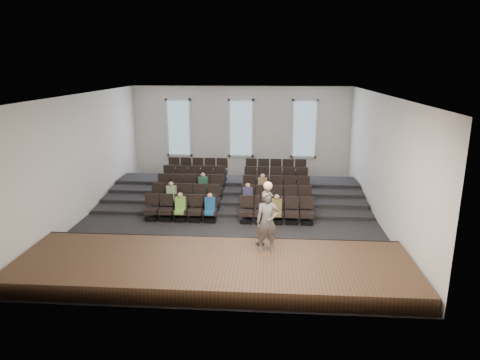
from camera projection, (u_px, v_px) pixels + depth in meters
The scene contains 14 objects.
ground at pixel (230, 217), 17.74m from camera, with size 14.00×14.00×0.00m, color black.
ceiling at pixel (229, 94), 16.43m from camera, with size 12.00×14.00×0.02m, color white.
wall_back at pixel (241, 132), 23.85m from camera, with size 12.00×0.04×5.00m, color silver.
wall_front at pixel (202, 219), 10.33m from camera, with size 12.00×0.04×5.00m, color silver.
wall_left at pixel (83, 156), 17.50m from camera, with size 0.04×14.00×5.00m, color silver.
wall_right at pixel (383, 160), 16.68m from camera, with size 0.04×14.00×5.00m, color silver.
stage at pixel (214, 268), 12.76m from camera, with size 11.80×3.60×0.50m, color #45331D.
stage_lip at pixel (220, 244), 14.47m from camera, with size 11.80×0.06×0.52m, color black.
risers at pixel (236, 191), 20.74m from camera, with size 11.80×4.80×0.60m.
seating_rows at pixel (233, 191), 19.05m from camera, with size 6.80×4.70×1.67m.
windows at pixel (241, 128), 23.73m from camera, with size 8.44×0.10×3.24m.
audience at pixel (222, 196), 17.84m from camera, with size 4.85×2.64×1.10m.
speaker at pixel (267, 221), 13.10m from camera, with size 0.70×0.46×1.93m, color #545150.
mic_stand at pixel (260, 230), 13.67m from camera, with size 0.28×0.28×1.70m.
Camera 1 is at (1.61, -16.66, 6.10)m, focal length 32.00 mm.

